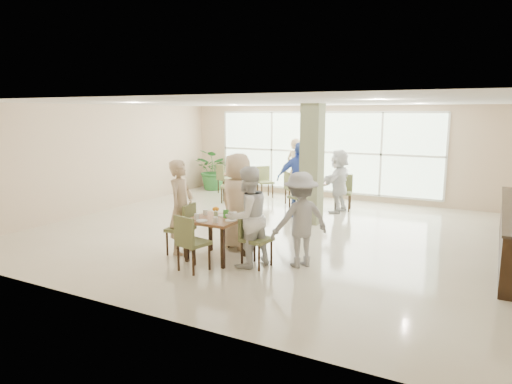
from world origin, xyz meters
The scene contains 19 objects.
ground centered at (0.00, 0.00, 0.00)m, with size 10.00×10.00×0.00m, color beige.
room_shell centered at (0.00, 0.00, 1.70)m, with size 10.00×10.00×10.00m.
window_bank centered at (-0.50, 4.46, 1.40)m, with size 7.00×0.04×7.00m.
column centered at (0.40, 1.20, 1.40)m, with size 0.45×0.45×2.80m, color #757D57.
main_table centered at (-0.10, -2.14, 0.65)m, with size 0.88×0.88×0.75m.
round_table_left centered at (-2.70, 3.21, 0.55)m, with size 1.02×1.02×0.75m.
round_table_right centered at (-0.19, 2.58, 0.56)m, with size 1.06×1.06×0.75m.
chairs_main_table centered at (-0.07, -2.13, 0.47)m, with size 2.09×2.04×0.95m.
chairs_table_left centered at (-2.72, 3.21, 0.47)m, with size 2.06×1.81×0.95m.
chairs_table_right centered at (-0.12, 2.58, 0.47)m, with size 2.04×1.75×0.95m.
tabletop_clutter centered at (-0.08, -2.17, 0.81)m, with size 0.78×0.72×0.21m.
potted_plant centered at (-4.19, 4.03, 0.68)m, with size 1.22×1.22×1.36m, color #29672B.
teen_left centered at (-0.88, -2.13, 0.88)m, with size 0.64×0.42×1.75m, color tan.
teen_far centered at (-0.09, -1.39, 0.92)m, with size 0.90×0.49×1.85m, color tan.
teen_right centered at (0.57, -2.20, 0.86)m, with size 0.84×0.65×1.72m, color white.
teen_standing centered at (1.36, -1.78, 0.81)m, with size 1.05×0.60×1.62m, color #949496.
adult_a centered at (-0.15, 1.73, 0.94)m, with size 1.10×0.62×1.87m, color #4567CF.
adult_b centered at (0.60, 2.66, 0.83)m, with size 1.54×0.66×1.66m, color white.
adult_standing centered at (-1.10, 3.78, 0.92)m, with size 0.67×0.44×1.84m, color tan.
Camera 1 is at (4.24, -8.75, 2.61)m, focal length 32.00 mm.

